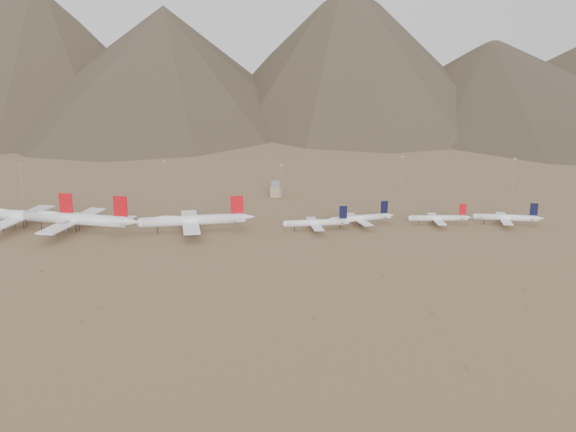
{
  "coord_description": "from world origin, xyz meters",
  "views": [
    {
      "loc": [
        26.53,
        -343.55,
        106.05
      ],
      "look_at": [
        36.74,
        30.0,
        8.42
      ],
      "focal_mm": 40.0,
      "sensor_mm": 36.0,
      "label": 1
    }
  ],
  "objects_px": {
    "widebody_centre": "(75,219)",
    "control_tower": "(276,189)",
    "widebody_west": "(23,216)",
    "narrowbody_b": "(361,218)",
    "narrowbody_a": "(318,223)",
    "widebody_east": "(193,220)"
  },
  "relations": [
    {
      "from": "widebody_centre",
      "to": "control_tower",
      "type": "height_order",
      "value": "widebody_centre"
    },
    {
      "from": "widebody_west",
      "to": "narrowbody_b",
      "type": "height_order",
      "value": "widebody_west"
    },
    {
      "from": "narrowbody_a",
      "to": "widebody_centre",
      "type": "bearing_deg",
      "value": 173.5
    },
    {
      "from": "narrowbody_a",
      "to": "narrowbody_b",
      "type": "bearing_deg",
      "value": 13.24
    },
    {
      "from": "narrowbody_b",
      "to": "widebody_west",
      "type": "bearing_deg",
      "value": 164.0
    },
    {
      "from": "widebody_west",
      "to": "widebody_east",
      "type": "bearing_deg",
      "value": 6.83
    },
    {
      "from": "widebody_west",
      "to": "narrowbody_a",
      "type": "relative_size",
      "value": 1.74
    },
    {
      "from": "narrowbody_b",
      "to": "widebody_centre",
      "type": "bearing_deg",
      "value": 167.06
    },
    {
      "from": "widebody_west",
      "to": "control_tower",
      "type": "distance_m",
      "value": 175.15
    },
    {
      "from": "narrowbody_a",
      "to": "control_tower",
      "type": "bearing_deg",
      "value": 98.47
    },
    {
      "from": "control_tower",
      "to": "widebody_east",
      "type": "bearing_deg",
      "value": -118.26
    },
    {
      "from": "widebody_east",
      "to": "control_tower",
      "type": "bearing_deg",
      "value": 52.59
    },
    {
      "from": "widebody_east",
      "to": "narrowbody_a",
      "type": "height_order",
      "value": "widebody_east"
    },
    {
      "from": "control_tower",
      "to": "narrowbody_b",
      "type": "bearing_deg",
      "value": -57.58
    },
    {
      "from": "widebody_centre",
      "to": "narrowbody_a",
      "type": "relative_size",
      "value": 1.76
    },
    {
      "from": "widebody_west",
      "to": "widebody_centre",
      "type": "relative_size",
      "value": 0.99
    },
    {
      "from": "widebody_west",
      "to": "narrowbody_a",
      "type": "xyz_separation_m",
      "value": [
        178.84,
        -9.26,
        -3.24
      ]
    },
    {
      "from": "narrowbody_a",
      "to": "control_tower",
      "type": "relative_size",
      "value": 3.65
    },
    {
      "from": "widebody_centre",
      "to": "narrowbody_b",
      "type": "bearing_deg",
      "value": 17.67
    },
    {
      "from": "widebody_west",
      "to": "narrowbody_b",
      "type": "relative_size",
      "value": 1.79
    },
    {
      "from": "widebody_east",
      "to": "control_tower",
      "type": "height_order",
      "value": "widebody_east"
    },
    {
      "from": "widebody_centre",
      "to": "widebody_east",
      "type": "height_order",
      "value": "widebody_centre"
    }
  ]
}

